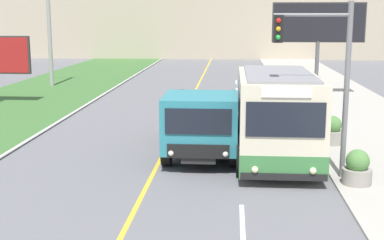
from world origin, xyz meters
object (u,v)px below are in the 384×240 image
traffic_light_mast (324,67)px  planter_round_near (357,169)px  car_distant (255,91)px  city_bus (277,118)px  planter_round_second (332,132)px  billboard_large (319,25)px  dump_truck (202,124)px  planter_round_third (310,109)px  planter_round_far (302,94)px  utility_pole_far (49,17)px

traffic_light_mast → planter_round_near: bearing=-34.2°
car_distant → planter_round_near: size_ratio=4.18×
city_bus → planter_round_second: (2.32, 2.58, -0.99)m
traffic_light_mast → billboard_large: billboard_large is taller
planter_round_near → dump_truck: bearing=148.2°
planter_round_second → planter_round_third: 4.98m
planter_round_second → planter_round_far: planter_round_far is taller
city_bus → traffic_light_mast: bearing=-55.9°
city_bus → billboard_large: 16.20m
billboard_large → planter_round_near: billboard_large is taller
car_distant → traffic_light_mast: size_ratio=0.81×
traffic_light_mast → car_distant: bearing=95.4°
car_distant → planter_round_near: car_distant is taller
billboard_large → planter_round_third: size_ratio=5.14×
utility_pole_far → planter_round_near: (16.36, -21.35, -4.26)m
city_bus → traffic_light_mast: (1.17, -1.73, 1.86)m
billboard_large → planter_round_far: billboard_large is taller
city_bus → car_distant: (-0.19, 12.80, -0.87)m
planter_round_far → city_bus: bearing=-100.9°
dump_truck → planter_round_second: (4.85, 2.08, -0.65)m
planter_round_far → car_distant: bearing=174.2°
planter_round_near → planter_round_far: planter_round_far is taller
utility_pole_far → planter_round_second: bearing=-44.7°
city_bus → planter_round_near: 3.38m
utility_pole_far → planter_round_near: size_ratio=9.20×
dump_truck → utility_pole_far: bearing=122.3°
planter_round_near → planter_round_third: size_ratio=0.93×
billboard_large → planter_round_third: billboard_large is taller
car_distant → billboard_large: (3.83, 2.75, 3.63)m
city_bus → planter_round_second: 3.61m
planter_round_second → planter_round_third: planter_round_third is taller
dump_truck → planter_round_second: dump_truck is taller
car_distant → planter_round_second: (2.51, -10.22, -0.12)m
car_distant → planter_round_far: 2.63m
billboard_large → planter_round_third: (-1.47, -7.99, -3.75)m
billboard_large → planter_round_third: bearing=-100.4°
utility_pole_far → planter_round_second: (16.53, -16.38, -4.23)m
city_bus → planter_round_second: size_ratio=5.30×
planter_round_third → planter_round_far: bearing=87.1°
dump_truck → planter_round_near: dump_truck is taller
planter_round_near → planter_round_third: planter_round_third is taller
city_bus → planter_round_near: (2.15, -2.40, -1.02)m
billboard_large → traffic_light_mast: bearing=-98.1°
utility_pole_far → traffic_light_mast: 25.81m
car_distant → planter_round_near: bearing=-81.2°
car_distant → traffic_light_mast: traffic_light_mast is taller
billboard_large → car_distant: bearing=-144.3°
traffic_light_mast → planter_round_third: bearing=83.9°
planter_round_near → utility_pole_far: bearing=127.5°
city_bus → planter_round_second: bearing=48.0°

